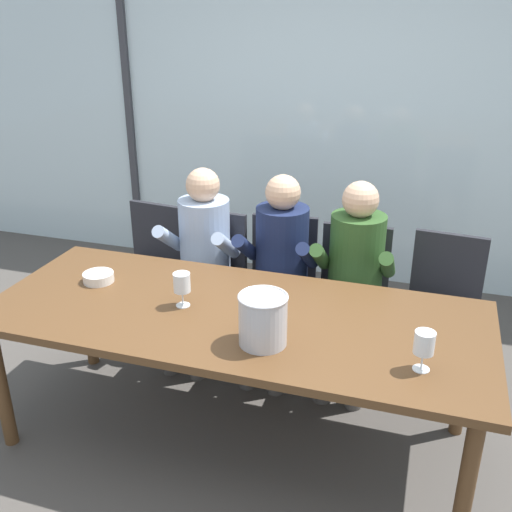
% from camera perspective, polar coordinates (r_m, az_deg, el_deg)
% --- Properties ---
extents(ground, '(14.00, 14.00, 0.00)m').
position_cam_1_polar(ground, '(4.04, 2.81, -8.34)').
color(ground, '#4C4742').
extents(window_glass_panel, '(7.62, 0.03, 2.60)m').
position_cam_1_polar(window_glass_panel, '(4.69, 7.04, 13.09)').
color(window_glass_panel, silver).
rests_on(window_glass_panel, ground).
extents(window_mullion_left, '(0.06, 0.06, 2.60)m').
position_cam_1_polar(window_mullion_left, '(5.26, -12.22, 13.84)').
color(window_mullion_left, '#38383D').
rests_on(window_mullion_left, ground).
extents(hillside_vineyard, '(13.62, 2.40, 1.47)m').
position_cam_1_polar(hillside_vineyard, '(8.38, 11.82, 13.29)').
color(hillside_vineyard, '#386633').
rests_on(hillside_vineyard, ground).
extents(dining_table, '(2.42, 0.99, 0.75)m').
position_cam_1_polar(dining_table, '(2.87, -2.12, -6.65)').
color(dining_table, brown).
rests_on(dining_table, ground).
extents(chair_near_curtain, '(0.49, 0.49, 0.89)m').
position_cam_1_polar(chair_near_curtain, '(4.02, -10.10, -0.43)').
color(chair_near_curtain, '#232328').
rests_on(chair_near_curtain, ground).
extents(chair_left_of_center, '(0.47, 0.47, 0.89)m').
position_cam_1_polar(chair_left_of_center, '(3.83, -4.47, -1.37)').
color(chair_left_of_center, '#232328').
rests_on(chair_left_of_center, ground).
extents(chair_center, '(0.48, 0.48, 0.89)m').
position_cam_1_polar(chair_center, '(3.74, 2.49, -1.96)').
color(chair_center, '#232328').
rests_on(chair_center, ground).
extents(chair_right_of_center, '(0.46, 0.46, 0.89)m').
position_cam_1_polar(chair_right_of_center, '(3.62, 9.37, -3.10)').
color(chair_right_of_center, '#232328').
rests_on(chair_right_of_center, ground).
extents(chair_near_window_right, '(0.48, 0.48, 0.89)m').
position_cam_1_polar(chair_near_window_right, '(3.63, 17.75, -3.96)').
color(chair_near_window_right, '#232328').
rests_on(chair_near_window_right, ground).
extents(person_pale_blue_shirt, '(0.46, 0.61, 1.21)m').
position_cam_1_polar(person_pale_blue_shirt, '(3.67, -5.45, 0.41)').
color(person_pale_blue_shirt, '#9EB2D1').
rests_on(person_pale_blue_shirt, ground).
extents(person_navy_polo, '(0.46, 0.61, 1.21)m').
position_cam_1_polar(person_navy_polo, '(3.51, 2.17, -0.55)').
color(person_navy_polo, '#192347').
rests_on(person_navy_polo, ground).
extents(person_olive_shirt, '(0.46, 0.61, 1.21)m').
position_cam_1_polar(person_olive_shirt, '(3.43, 9.49, -1.46)').
color(person_olive_shirt, '#2D5123').
rests_on(person_olive_shirt, ground).
extents(ice_bucket_primary, '(0.22, 0.22, 0.23)m').
position_cam_1_polar(ice_bucket_primary, '(2.53, 0.68, -6.15)').
color(ice_bucket_primary, '#B7B7BC').
rests_on(ice_bucket_primary, dining_table).
extents(tasting_bowl, '(0.16, 0.16, 0.05)m').
position_cam_1_polar(tasting_bowl, '(3.23, -15.11, -2.01)').
color(tasting_bowl, silver).
rests_on(tasting_bowl, dining_table).
extents(wine_glass_by_left_taster, '(0.08, 0.08, 0.17)m').
position_cam_1_polar(wine_glass_by_left_taster, '(2.85, -7.24, -2.64)').
color(wine_glass_by_left_taster, silver).
rests_on(wine_glass_by_left_taster, dining_table).
extents(wine_glass_near_bucket, '(0.08, 0.08, 0.17)m').
position_cam_1_polar(wine_glass_near_bucket, '(2.45, 16.07, -8.29)').
color(wine_glass_near_bucket, silver).
rests_on(wine_glass_near_bucket, dining_table).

